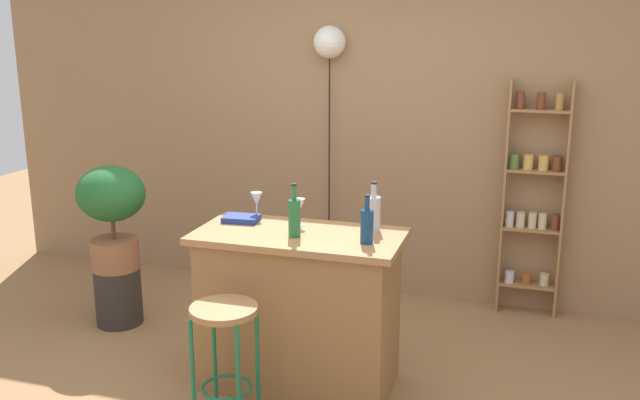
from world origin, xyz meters
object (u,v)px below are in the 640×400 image
(bottle_olive_oil, at_px, (373,213))
(pendant_globe_light, at_px, (330,45))
(wine_glass_center, at_px, (257,200))
(spice_shelf, at_px, (533,198))
(bar_stool, at_px, (225,337))
(cookbook, at_px, (241,219))
(plant_stool, at_px, (118,296))
(bottle_soda_blue, at_px, (367,225))
(wine_glass_left, at_px, (299,206))
(potted_plant, at_px, (112,208))
(bottle_vinegar, at_px, (295,217))

(bottle_olive_oil, bearing_deg, pendant_globe_light, 116.07)
(wine_glass_center, bearing_deg, bottle_olive_oil, -3.98)
(pendant_globe_light, bearing_deg, spice_shelf, -0.83)
(bar_stool, distance_m, spice_shelf, 2.58)
(spice_shelf, height_order, cookbook, spice_shelf)
(spice_shelf, relative_size, plant_stool, 4.15)
(bottle_soda_blue, height_order, pendant_globe_light, pendant_globe_light)
(bottle_soda_blue, distance_m, wine_glass_center, 0.82)
(wine_glass_center, bearing_deg, pendant_globe_light, 86.80)
(plant_stool, xyz_separation_m, bottle_soda_blue, (1.95, -0.51, 0.84))
(spice_shelf, bearing_deg, wine_glass_center, -141.38)
(bar_stool, relative_size, spice_shelf, 0.39)
(wine_glass_left, bearing_deg, spice_shelf, 46.04)
(wine_glass_left, relative_size, wine_glass_center, 1.00)
(potted_plant, xyz_separation_m, pendant_globe_light, (1.26, 1.10, 1.09))
(bottle_vinegar, xyz_separation_m, cookbook, (-0.41, 0.20, -0.10))
(plant_stool, distance_m, pendant_globe_light, 2.42)
(bar_stool, height_order, pendant_globe_light, pendant_globe_light)
(potted_plant, relative_size, wine_glass_center, 4.55)
(bottle_vinegar, bearing_deg, bottle_soda_blue, 0.26)
(bottle_vinegar, distance_m, wine_glass_left, 0.22)
(bar_stool, bearing_deg, wine_glass_center, 98.68)
(potted_plant, height_order, bottle_soda_blue, bottle_soda_blue)
(plant_stool, height_order, cookbook, cookbook)
(potted_plant, distance_m, cookbook, 1.17)
(spice_shelf, height_order, wine_glass_center, spice_shelf)
(potted_plant, xyz_separation_m, bottle_olive_oil, (1.93, -0.28, 0.19))
(bar_stool, distance_m, cookbook, 0.82)
(wine_glass_left, xyz_separation_m, pendant_globe_light, (-0.23, 1.40, 0.89))
(bottle_vinegar, height_order, pendant_globe_light, pendant_globe_light)
(bar_stool, relative_size, bottle_vinegar, 2.24)
(bottle_olive_oil, height_order, bottle_vinegar, bottle_vinegar)
(plant_stool, height_order, pendant_globe_light, pendant_globe_light)
(spice_shelf, xyz_separation_m, potted_plant, (-2.81, -1.08, -0.02))
(bottle_olive_oil, bearing_deg, bottle_vinegar, -148.87)
(bottle_olive_oil, relative_size, cookbook, 1.39)
(plant_stool, height_order, bottle_soda_blue, bottle_soda_blue)
(pendant_globe_light, bearing_deg, bottle_soda_blue, -66.81)
(spice_shelf, relative_size, bottle_olive_oil, 5.97)
(bottle_olive_oil, bearing_deg, bar_stool, -131.90)
(potted_plant, distance_m, bottle_vinegar, 1.63)
(bottle_soda_blue, height_order, wine_glass_center, bottle_soda_blue)
(spice_shelf, height_order, pendant_globe_light, pendant_globe_light)
(bottle_olive_oil, height_order, bottle_soda_blue, bottle_olive_oil)
(plant_stool, distance_m, cookbook, 1.39)
(spice_shelf, relative_size, wine_glass_center, 10.61)
(potted_plant, bearing_deg, wine_glass_center, -10.64)
(wine_glass_left, height_order, cookbook, wine_glass_left)
(bar_stool, xyz_separation_m, spice_shelf, (1.51, 2.05, 0.38))
(spice_shelf, distance_m, potted_plant, 3.01)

